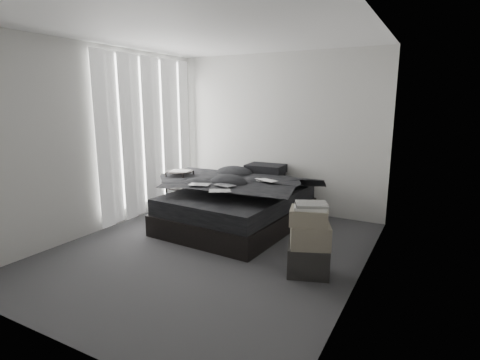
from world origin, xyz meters
The scene contains 25 objects.
floor centered at (0.00, 0.00, 0.00)m, with size 3.60×4.20×0.01m, color #37373A.
ceiling centered at (0.00, 0.00, 2.60)m, with size 3.60×4.20×0.01m, color white.
wall_back centered at (0.00, 2.10, 1.30)m, with size 3.60×0.01×2.60m, color beige.
wall_front centered at (0.00, -2.10, 1.30)m, with size 3.60×0.01×2.60m, color beige.
wall_left centered at (-1.80, 0.00, 1.30)m, with size 0.01×4.20×2.60m, color beige.
wall_right centered at (1.80, 0.00, 1.30)m, with size 0.01×4.20×2.60m, color beige.
window_left centered at (-1.78, 0.90, 1.35)m, with size 0.02×2.00×2.30m, color white.
curtain_left centered at (-1.73, 0.90, 1.28)m, with size 0.06×2.12×2.48m, color white.
bed centered at (-0.15, 1.02, 0.15)m, with size 1.64×2.17×0.29m, color black.
mattress centered at (-0.15, 1.02, 0.41)m, with size 1.58×2.10×0.23m, color black.
duvet centered at (-0.16, 0.97, 0.65)m, with size 1.60×1.85×0.25m, color black.
pillow_lower centered at (-0.15, 1.86, 0.60)m, with size 0.65×0.44×0.15m, color black.
pillow_upper centered at (-0.08, 1.84, 0.74)m, with size 0.61×0.42×0.14m, color black.
laptop centered at (0.25, 1.05, 0.79)m, with size 0.35×0.22×0.03m, color silver.
comic_a centered at (-0.45, 0.46, 0.78)m, with size 0.27×0.18×0.01m, color black.
comic_b centered at (-0.13, 0.60, 0.79)m, with size 0.27×0.18×0.01m, color black.
comic_c centered at (-0.01, 0.27, 0.80)m, with size 0.27×0.18×0.01m, color black.
side_stand centered at (-1.15, 0.93, 0.38)m, with size 0.41×0.41×0.75m, color black.
papers centered at (-1.13, 0.92, 0.76)m, with size 0.29×0.21×0.02m, color white.
floor_books centered at (-1.30, 0.65, 0.07)m, with size 0.13×0.19×0.13m, color black.
box_lower centered at (1.30, -0.07, 0.16)m, with size 0.44×0.34×0.32m, color black.
box_mid centered at (1.31, -0.07, 0.44)m, with size 0.41×0.32×0.25m, color #6B6454.
box_upper centered at (1.29, -0.07, 0.65)m, with size 0.39×0.31×0.17m, color #6B6454.
art_book_white centered at (1.30, -0.07, 0.75)m, with size 0.33×0.27×0.03m, color silver.
art_book_snake centered at (1.31, -0.07, 0.79)m, with size 0.32×0.26×0.03m, color silver.
Camera 1 is at (2.44, -3.70, 1.83)m, focal length 28.00 mm.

